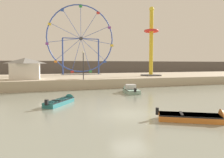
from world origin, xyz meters
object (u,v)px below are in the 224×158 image
motorboat_orange_hull (204,118)px  promenade_lamp_near (83,61)px  drop_tower_yellow_tower (151,43)px  motorboat_teal_painted (64,101)px  motorboat_seafoam (130,90)px  carnival_booth_white_ticket (25,68)px  ferris_wheel_blue_frame (81,40)px

motorboat_orange_hull → promenade_lamp_near: size_ratio=1.17×
drop_tower_yellow_tower → promenade_lamp_near: drop_tower_yellow_tower is taller
motorboat_teal_painted → motorboat_seafoam: bearing=-24.7°
motorboat_seafoam → carnival_booth_white_ticket: bearing=67.9°
drop_tower_yellow_tower → carnival_booth_white_ticket: bearing=-175.1°
motorboat_teal_painted → promenade_lamp_near: size_ratio=1.11×
motorboat_seafoam → promenade_lamp_near: bearing=55.0°
motorboat_seafoam → motorboat_teal_painted: size_ratio=1.06×
motorboat_seafoam → ferris_wheel_blue_frame: bearing=17.8°
motorboat_seafoam → drop_tower_yellow_tower: (8.90, 10.23, 7.01)m
ferris_wheel_blue_frame → promenade_lamp_near: ferris_wheel_blue_frame is taller
motorboat_orange_hull → ferris_wheel_blue_frame: ferris_wheel_blue_frame is taller
ferris_wheel_blue_frame → carnival_booth_white_ticket: ferris_wheel_blue_frame is taller
motorboat_orange_hull → promenade_lamp_near: (-3.29, 19.47, 3.76)m
ferris_wheel_blue_frame → promenade_lamp_near: 15.53m
carnival_booth_white_ticket → promenade_lamp_near: promenade_lamp_near is taller
drop_tower_yellow_tower → promenade_lamp_near: 15.02m
motorboat_orange_hull → motorboat_seafoam: bearing=114.7°
carnival_booth_white_ticket → promenade_lamp_near: 8.40m
motorboat_teal_painted → ferris_wheel_blue_frame: (6.80, 24.77, 8.35)m
motorboat_orange_hull → drop_tower_yellow_tower: (10.44, 24.56, 7.10)m
drop_tower_yellow_tower → motorboat_seafoam: bearing=-131.0°
motorboat_orange_hull → motorboat_teal_painted: size_ratio=1.05×
motorboat_seafoam → motorboat_teal_painted: motorboat_seafoam is taller
motorboat_teal_painted → drop_tower_yellow_tower: (17.79, 15.28, 7.08)m
motorboat_teal_painted → drop_tower_yellow_tower: size_ratio=0.36×
drop_tower_yellow_tower → motorboat_teal_painted: bearing=-139.3°
motorboat_seafoam → motorboat_orange_hull: motorboat_seafoam is taller
drop_tower_yellow_tower → carnival_booth_white_ticket: 21.92m
motorboat_orange_hull → ferris_wheel_blue_frame: 35.07m
motorboat_orange_hull → drop_tower_yellow_tower: size_ratio=0.37×
motorboat_orange_hull → motorboat_teal_painted: motorboat_orange_hull is taller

